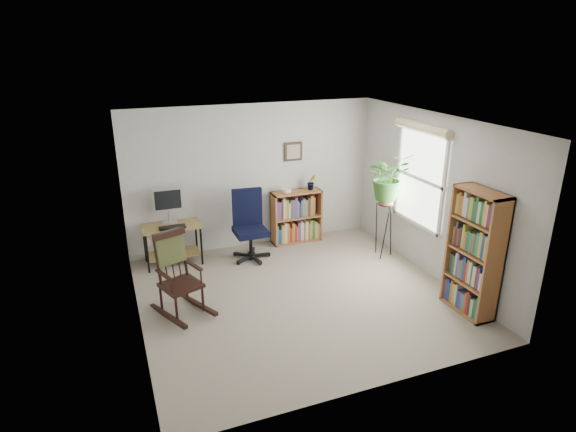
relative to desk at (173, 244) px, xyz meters
name	(u,v)px	position (x,y,z in m)	size (l,w,h in m)	color
floor	(298,296)	(1.44, -1.70, -0.32)	(4.20, 4.00, 0.00)	gray
ceiling	(300,122)	(1.44, -1.70, 2.08)	(4.20, 4.00, 0.00)	white
wall_back	(253,177)	(1.44, 0.30, 0.88)	(4.20, 0.00, 2.40)	#B5B4B0
wall_front	(381,283)	(1.44, -3.70, 0.88)	(4.20, 0.00, 2.40)	#B5B4B0
wall_left	(131,238)	(-0.66, -1.70, 0.88)	(0.00, 4.00, 2.40)	#B5B4B0
wall_right	(433,197)	(3.54, -1.70, 0.88)	(0.00, 4.00, 2.40)	#B5B4B0
window	(420,179)	(3.50, -1.40, 1.08)	(0.12, 1.20, 1.50)	silver
desk	(173,244)	(0.00, 0.00, 0.00)	(0.89, 0.49, 0.64)	olive
monitor	(168,206)	(0.00, 0.14, 0.60)	(0.46, 0.16, 0.56)	#B2B2B6
keyboard	(172,227)	(0.00, -0.12, 0.33)	(0.40, 0.15, 0.03)	black
office_chair	(250,226)	(1.19, -0.29, 0.25)	(0.62, 0.62, 1.14)	black
rocking_chair	(180,274)	(-0.12, -1.54, 0.23)	(0.57, 0.95, 1.10)	black
low_bookshelf	(296,217)	(2.14, 0.12, 0.14)	(0.87, 0.29, 0.92)	#9A5E32
tall_bookshelf	(474,253)	(3.36, -2.83, 0.50)	(0.31, 0.72, 1.65)	#9A5E32
plant_stand	(384,226)	(3.24, -0.96, 0.21)	(0.29, 0.29, 1.05)	black
spider_plant	(390,154)	(3.24, -0.96, 1.39)	(1.69, 1.88, 1.46)	#306523
potted_plant_small	(311,186)	(2.42, 0.13, 0.65)	(0.13, 0.24, 0.11)	#306523
framed_picture	(293,152)	(2.14, 0.27, 1.25)	(0.32, 0.04, 0.32)	black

